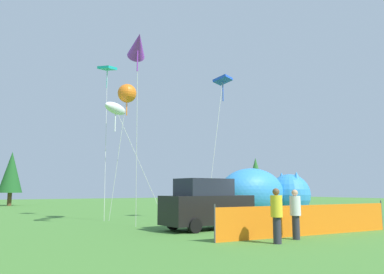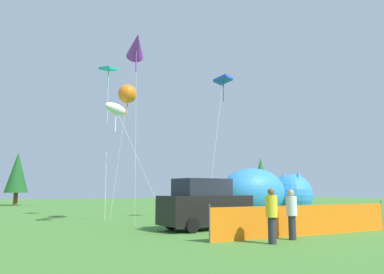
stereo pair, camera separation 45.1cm
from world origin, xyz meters
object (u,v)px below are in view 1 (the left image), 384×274
at_px(kite_orange_flower, 127,94).
at_px(spectator_in_yellow_shirt, 277,213).
at_px(kite_purple_delta, 138,46).
at_px(kite_teal_diamond, 107,71).
at_px(parked_car, 207,205).
at_px(kite_white_ghost, 116,109).
at_px(spectator_in_blue_shirt, 295,212).
at_px(folding_chair, 298,214).
at_px(kite_blue_box, 223,83).
at_px(inflatable_cat, 264,194).

bearing_deg(kite_orange_flower, spectator_in_yellow_shirt, -83.01).
relative_size(kite_purple_delta, kite_orange_flower, 1.20).
bearing_deg(kite_teal_diamond, parked_car, -76.35).
bearing_deg(kite_white_ghost, kite_teal_diamond, 83.03).
distance_m(parked_car, kite_purple_delta, 8.23).
height_order(spectator_in_yellow_shirt, spectator_in_blue_shirt, spectator_in_yellow_shirt).
bearing_deg(spectator_in_yellow_shirt, folding_chair, 38.34).
bearing_deg(kite_blue_box, kite_teal_diamond, 138.16).
bearing_deg(folding_chair, spectator_in_yellow_shirt, 174.10).
bearing_deg(kite_white_ghost, kite_blue_box, -19.21).
relative_size(parked_car, kite_purple_delta, 0.46).
relative_size(kite_teal_diamond, kite_orange_flower, 1.24).
xyz_separation_m(folding_chair, kite_orange_flower, (-6.90, 6.22, 6.70)).
bearing_deg(spectator_in_blue_shirt, kite_blue_box, 72.42).
relative_size(spectator_in_yellow_shirt, kite_orange_flower, 0.23).
xyz_separation_m(parked_car, kite_white_ghost, (-2.41, 5.60, 5.13)).
relative_size(parked_car, folding_chair, 4.66).
xyz_separation_m(spectator_in_blue_shirt, kite_purple_delta, (-3.58, 6.33, 7.66)).
xyz_separation_m(spectator_in_yellow_shirt, spectator_in_blue_shirt, (1.31, 0.44, -0.02)).
height_order(inflatable_cat, kite_white_ghost, kite_white_ghost).
bearing_deg(kite_white_ghost, spectator_in_yellow_shirt, -78.87).
bearing_deg(kite_teal_diamond, kite_blue_box, -41.84).
bearing_deg(folding_chair, inflatable_cat, 22.19).
bearing_deg(parked_car, kite_blue_box, 40.76).
xyz_separation_m(inflatable_cat, spectator_in_blue_shirt, (-6.49, -9.04, -0.48)).
bearing_deg(kite_blue_box, inflatable_cat, 15.79).
bearing_deg(kite_purple_delta, spectator_in_yellow_shirt, -71.46).
xyz_separation_m(kite_white_ghost, kite_orange_flower, (0.74, 0.25, 1.03)).
xyz_separation_m(spectator_in_yellow_shirt, kite_orange_flower, (-1.31, 10.65, 6.26)).
relative_size(spectator_in_yellow_shirt, kite_purple_delta, 0.19).
xyz_separation_m(inflatable_cat, kite_purple_delta, (-10.08, -2.71, 7.18)).
distance_m(spectator_in_yellow_shirt, kite_teal_diamond, 15.75).
relative_size(inflatable_cat, kite_orange_flower, 0.88).
bearing_deg(inflatable_cat, spectator_in_yellow_shirt, -126.84).
height_order(spectator_in_blue_shirt, kite_white_ghost, kite_white_ghost).
distance_m(kite_teal_diamond, kite_white_ghost, 4.22).
relative_size(inflatable_cat, kite_white_ghost, 1.04).
relative_size(spectator_in_yellow_shirt, kite_white_ghost, 0.27).
xyz_separation_m(folding_chair, spectator_in_yellow_shirt, (-5.60, -4.43, 0.44)).
xyz_separation_m(folding_chair, kite_purple_delta, (-7.87, 2.35, 8.07)).
height_order(parked_car, kite_blue_box, kite_blue_box).
height_order(folding_chair, kite_white_ghost, kite_white_ghost).
height_order(inflatable_cat, kite_blue_box, kite_blue_box).
xyz_separation_m(kite_blue_box, kite_orange_flower, (-5.13, 2.29, -0.84)).
xyz_separation_m(spectator_in_yellow_shirt, kite_teal_diamond, (-1.69, 13.29, 8.28)).
height_order(spectator_in_yellow_shirt, kite_teal_diamond, kite_teal_diamond).
relative_size(parked_car, spectator_in_yellow_shirt, 2.41).
distance_m(spectator_in_yellow_shirt, kite_white_ghost, 11.82).
xyz_separation_m(inflatable_cat, kite_blue_box, (-3.98, -1.13, 6.65)).
bearing_deg(spectator_in_yellow_shirt, kite_blue_box, 65.43).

